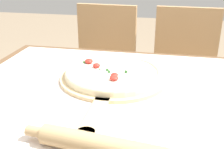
# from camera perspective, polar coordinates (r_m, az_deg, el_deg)

# --- Properties ---
(dining_table) EXTENTS (1.13, 0.85, 0.74)m
(dining_table) POSITION_cam_1_polar(r_m,az_deg,el_deg) (1.00, 1.51, -9.46)
(dining_table) COLOR brown
(dining_table) RESTS_ON ground_plane
(towel_cloth) EXTENTS (1.05, 0.77, 0.00)m
(towel_cloth) POSITION_cam_1_polar(r_m,az_deg,el_deg) (0.94, 1.59, -3.10)
(towel_cloth) COLOR silver
(towel_cloth) RESTS_ON dining_table
(pizza_peel) EXTENTS (0.38, 0.58, 0.01)m
(pizza_peel) POSITION_cam_1_polar(r_m,az_deg,el_deg) (1.00, 0.11, -1.06)
(pizza_peel) COLOR #D6B784
(pizza_peel) RESTS_ON towel_cloth
(pizza) EXTENTS (0.35, 0.35, 0.04)m
(pizza) POSITION_cam_1_polar(r_m,az_deg,el_deg) (1.01, 0.31, 0.38)
(pizza) COLOR beige
(pizza) RESTS_ON pizza_peel
(rolling_pin) EXTENTS (0.45, 0.10, 0.05)m
(rolling_pin) POSITION_cam_1_polar(r_m,az_deg,el_deg) (0.63, 1.17, -14.92)
(rolling_pin) COLOR tan
(rolling_pin) RESTS_ON towel_cloth
(chair_left) EXTENTS (0.43, 0.43, 0.88)m
(chair_left) POSITION_cam_1_polar(r_m,az_deg,el_deg) (1.79, -1.83, 1.74)
(chair_left) COLOR tan
(chair_left) RESTS_ON ground_plane
(chair_right) EXTENTS (0.41, 0.41, 0.88)m
(chair_right) POSITION_cam_1_polar(r_m,az_deg,el_deg) (1.76, 14.31, 0.54)
(chair_right) COLOR tan
(chair_right) RESTS_ON ground_plane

